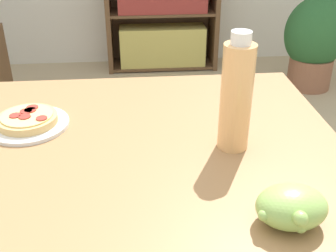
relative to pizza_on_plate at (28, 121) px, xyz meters
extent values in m
cube|color=#A37549|center=(0.19, -0.12, -0.03)|extent=(1.22, 0.88, 0.03)
cylinder|color=#A37549|center=(0.73, 0.25, -0.40)|extent=(0.06, 0.06, 0.70)
cylinder|color=white|center=(0.00, 0.00, -0.01)|extent=(0.21, 0.21, 0.01)
cylinder|color=#DBB26B|center=(0.00, 0.00, 0.01)|extent=(0.15, 0.15, 0.02)
cylinder|color=#EACC7A|center=(0.00, 0.00, 0.02)|extent=(0.13, 0.13, 0.00)
cylinder|color=#A83328|center=(-0.01, 0.02, 0.02)|extent=(0.03, 0.03, 0.00)
cylinder|color=#A83328|center=(-0.03, 0.00, 0.02)|extent=(0.03, 0.03, 0.00)
cylinder|color=#A83328|center=(0.00, -0.01, 0.02)|extent=(0.03, 0.03, 0.00)
cylinder|color=#A83328|center=(0.01, 0.04, 0.02)|extent=(0.03, 0.03, 0.00)
cylinder|color=#A83328|center=(0.00, 0.02, 0.02)|extent=(0.03, 0.03, 0.00)
cylinder|color=#A83328|center=(0.04, -0.03, 0.02)|extent=(0.03, 0.03, 0.00)
ellipsoid|color=#93BC5B|center=(0.56, -0.42, 0.02)|extent=(0.13, 0.10, 0.08)
sphere|color=#93BC5B|center=(0.55, -0.47, 0.04)|extent=(0.03, 0.03, 0.03)
sphere|color=#93BC5B|center=(0.59, -0.45, 0.03)|extent=(0.02, 0.02, 0.02)
sphere|color=#93BC5B|center=(0.51, -0.41, 0.01)|extent=(0.02, 0.02, 0.02)
sphere|color=#93BC5B|center=(0.59, -0.41, 0.01)|extent=(0.03, 0.03, 0.03)
sphere|color=#93BC5B|center=(0.51, -0.44, 0.01)|extent=(0.02, 0.02, 0.02)
sphere|color=#93BC5B|center=(0.50, -0.44, 0.02)|extent=(0.02, 0.02, 0.02)
sphere|color=#93BC5B|center=(0.58, -0.39, 0.02)|extent=(0.02, 0.02, 0.02)
sphere|color=#93BC5B|center=(0.59, -0.44, 0.03)|extent=(0.02, 0.02, 0.02)
sphere|color=#93BC5B|center=(0.56, -0.46, 0.01)|extent=(0.02, 0.02, 0.02)
sphere|color=#93BC5B|center=(0.56, -0.45, 0.02)|extent=(0.02, 0.02, 0.02)
cylinder|color=#EFB270|center=(0.51, -0.15, 0.11)|extent=(0.07, 0.07, 0.26)
cylinder|color=white|center=(0.51, -0.15, 0.26)|extent=(0.05, 0.05, 0.03)
cube|color=brown|center=(0.53, 2.34, -0.73)|extent=(0.81, 0.29, 0.02)
cube|color=#CCBC5B|center=(0.53, 2.32, -0.56)|extent=(0.69, 0.21, 0.31)
cube|color=brown|center=(0.53, 2.34, -0.30)|extent=(0.81, 0.29, 0.02)
cylinder|color=#8E5B42|center=(1.59, 1.82, -0.63)|extent=(0.31, 0.31, 0.23)
ellipsoid|color=#285B2D|center=(1.59, 1.82, -0.34)|extent=(0.45, 0.38, 0.52)
camera|label=1|loc=(0.28, -1.00, 0.52)|focal=45.00mm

